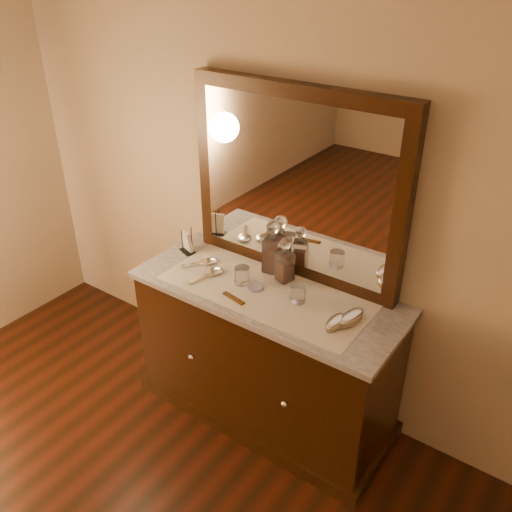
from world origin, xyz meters
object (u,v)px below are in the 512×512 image
at_px(brush_far, 352,318).
at_px(hand_mirror_outer, 206,262).
at_px(pin_dish, 255,287).
at_px(dresser_cabinet, 266,356).
at_px(mirror_frame, 296,185).
at_px(hand_mirror_inner, 211,272).
at_px(napkin_rack, 187,242).
at_px(decanter_left, 273,252).
at_px(decanter_right, 285,264).
at_px(brush_near, 335,323).
at_px(comb, 234,298).

distance_m(brush_far, hand_mirror_outer, 0.91).
height_order(pin_dish, hand_mirror_outer, hand_mirror_outer).
relative_size(dresser_cabinet, mirror_frame, 1.17).
distance_m(mirror_frame, hand_mirror_inner, 0.66).
height_order(mirror_frame, pin_dish, mirror_frame).
relative_size(brush_far, hand_mirror_inner, 0.75).
height_order(mirror_frame, napkin_rack, mirror_frame).
xyz_separation_m(dresser_cabinet, decanter_left, (-0.08, 0.17, 0.56)).
bearing_deg(hand_mirror_inner, brush_far, 3.62).
xyz_separation_m(brush_far, hand_mirror_outer, (-0.91, 0.02, -0.01)).
xyz_separation_m(brush_far, hand_mirror_inner, (-0.81, -0.05, -0.01)).
height_order(decanter_right, brush_near, decanter_right).
bearing_deg(mirror_frame, brush_far, -27.01).
height_order(napkin_rack, hand_mirror_outer, napkin_rack).
height_order(pin_dish, napkin_rack, napkin_rack).
relative_size(hand_mirror_outer, hand_mirror_inner, 0.88).
distance_m(pin_dish, decanter_right, 0.19).
relative_size(dresser_cabinet, decanter_right, 5.59).
distance_m(decanter_left, brush_far, 0.59).
xyz_separation_m(pin_dish, hand_mirror_inner, (-0.27, -0.03, 0.00)).
bearing_deg(brush_near, napkin_rack, 172.28).
height_order(mirror_frame, decanter_right, mirror_frame).
relative_size(decanter_right, hand_mirror_inner, 1.07).
xyz_separation_m(brush_near, hand_mirror_inner, (-0.76, 0.02, -0.01)).
bearing_deg(pin_dish, brush_near, -5.78).
xyz_separation_m(pin_dish, hand_mirror_outer, (-0.37, 0.05, 0.00)).
bearing_deg(hand_mirror_outer, decanter_left, 22.91).
distance_m(pin_dish, brush_near, 0.49).
xyz_separation_m(decanter_left, hand_mirror_inner, (-0.25, -0.22, -0.11)).
xyz_separation_m(mirror_frame, napkin_rack, (-0.60, -0.18, -0.44)).
relative_size(dresser_cabinet, hand_mirror_outer, 6.76).
bearing_deg(dresser_cabinet, decanter_right, 79.28).
xyz_separation_m(brush_near, hand_mirror_outer, (-0.86, 0.10, -0.01)).
relative_size(mirror_frame, decanter_right, 4.79).
xyz_separation_m(pin_dish, brush_far, (0.54, 0.03, 0.02)).
distance_m(dresser_cabinet, mirror_frame, 0.97).
height_order(dresser_cabinet, comb, comb).
relative_size(dresser_cabinet, decanter_left, 4.64).
bearing_deg(brush_far, napkin_rack, 176.57).
height_order(brush_near, hand_mirror_outer, brush_near).
bearing_deg(decanter_left, dresser_cabinet, -64.83).
xyz_separation_m(comb, brush_near, (0.52, 0.09, 0.02)).
bearing_deg(napkin_rack, brush_far, -3.43).
bearing_deg(pin_dish, hand_mirror_outer, 172.94).
bearing_deg(pin_dish, dresser_cabinet, 24.12).
height_order(mirror_frame, hand_mirror_outer, mirror_frame).
height_order(decanter_left, hand_mirror_inner, decanter_left).
relative_size(napkin_rack, hand_mirror_outer, 0.73).
height_order(dresser_cabinet, brush_near, brush_near).
xyz_separation_m(dresser_cabinet, decanter_right, (0.02, 0.13, 0.54)).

